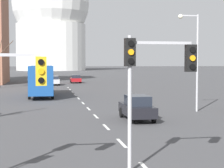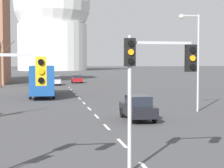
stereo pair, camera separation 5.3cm
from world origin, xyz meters
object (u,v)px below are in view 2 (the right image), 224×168
sedan_mid_centre (138,108)px  sedan_far_left (49,77)px  street_lamp_right (195,52)px  traffic_signal_near_left (1,80)px  sedan_near_right (77,79)px  traffic_signal_centre_tall (152,68)px  city_bus (42,78)px  sedan_near_left (55,80)px

sedan_mid_centre → sedan_far_left: sedan_mid_centre is taller
street_lamp_right → sedan_mid_centre: size_ratio=1.76×
traffic_signal_near_left → sedan_near_right: size_ratio=1.05×
sedan_far_left → traffic_signal_near_left: bearing=-91.8°
sedan_mid_centre → traffic_signal_near_left: bearing=-123.0°
traffic_signal_centre_tall → city_bus: traffic_signal_centre_tall is taller
sedan_near_left → sedan_far_left: (-1.00, 12.49, 0.02)m
traffic_signal_near_left → street_lamp_right: bearing=49.4°
sedan_near_right → city_bus: bearing=-102.6°
sedan_near_left → city_bus: city_bus is taller
street_lamp_right → sedan_mid_centre: street_lamp_right is taller
traffic_signal_centre_tall → sedan_far_left: bearing=92.7°
traffic_signal_centre_tall → street_lamp_right: size_ratio=0.63×
traffic_signal_centre_tall → sedan_near_right: bearing=87.9°
sedan_far_left → street_lamp_right: bearing=-77.7°
sedan_mid_centre → city_bus: city_bus is taller
traffic_signal_centre_tall → sedan_far_left: size_ratio=1.05×
street_lamp_right → sedan_near_left: 38.56m
traffic_signal_near_left → street_lamp_right: size_ratio=0.57×
sedan_near_right → city_bus: 28.49m
sedan_near_right → sedan_far_left: sedan_far_left is taller
traffic_signal_centre_tall → street_lamp_right: 16.89m
traffic_signal_near_left → sedan_far_left: (2.02, 64.54, -2.44)m
sedan_near_right → city_bus: size_ratio=0.38×
sedan_near_left → sedan_mid_centre: size_ratio=1.04×
street_lamp_right → sedan_near_right: 43.80m
traffic_signal_centre_tall → sedan_far_left: 64.68m
sedan_mid_centre → sedan_far_left: bearing=95.8°
traffic_signal_centre_tall → sedan_near_right: size_ratio=1.16×
sedan_near_right → sedan_mid_centre: (0.21, -46.79, 0.08)m
street_lamp_right → sedan_near_right: bearing=97.4°
traffic_signal_near_left → street_lamp_right: (12.82, 14.95, 1.37)m
sedan_far_left → city_bus: bearing=-91.7°
traffic_signal_near_left → sedan_far_left: bearing=88.2°
sedan_near_left → sedan_far_left: size_ratio=0.99×
traffic_signal_centre_tall → city_bus: size_ratio=0.44×
city_bus → sedan_mid_centre: bearing=-71.4°
street_lamp_right → sedan_near_right: street_lamp_right is taller
street_lamp_right → sedan_far_left: 50.89m
sedan_mid_centre → sedan_near_right: bearing=90.3°
sedan_near_left → sedan_mid_centre: sedan_mid_centre is taller
sedan_near_right → street_lamp_right: bearing=-82.6°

